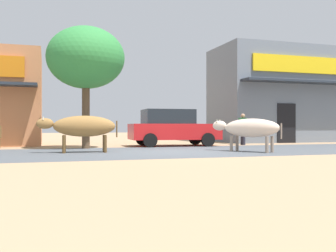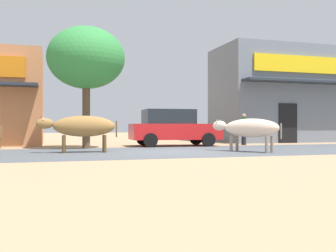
{
  "view_description": "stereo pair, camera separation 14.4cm",
  "coord_description": "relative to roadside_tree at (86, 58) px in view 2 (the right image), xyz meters",
  "views": [
    {
      "loc": [
        -4.28,
        -13.03,
        0.9
      ],
      "look_at": [
        0.14,
        0.97,
        0.9
      ],
      "focal_mm": 41.37,
      "sensor_mm": 36.0,
      "label": 1
    },
    {
      "loc": [
        -4.14,
        -13.08,
        0.9
      ],
      "look_at": [
        0.14,
        0.97,
        0.9
      ],
      "focal_mm": 41.37,
      "sensor_mm": 36.0,
      "label": 2
    }
  ],
  "objects": [
    {
      "name": "cow_near_brown",
      "position": [
        -0.34,
        -2.42,
        -2.73
      ],
      "size": [
        2.68,
        0.78,
        1.25
      ],
      "color": "olive",
      "rests_on": "ground"
    },
    {
      "name": "asphalt_road",
      "position": [
        2.76,
        -2.73,
        -3.61
      ],
      "size": [
        72.0,
        5.9,
        0.0
      ],
      "primitive_type": "cube",
      "color": "#4F545A",
      "rests_on": "ground"
    },
    {
      "name": "ground",
      "position": [
        2.76,
        -2.73,
        -3.62
      ],
      "size": [
        80.0,
        80.0,
        0.0
      ],
      "primitive_type": "plane",
      "color": "tan"
    },
    {
      "name": "storefront_right_club",
      "position": [
        12.09,
        3.96,
        -0.91
      ],
      "size": [
        8.6,
        4.9,
        5.41
      ],
      "color": "slate",
      "rests_on": "ground"
    },
    {
      "name": "cow_far_dark",
      "position": [
        5.24,
        -3.76,
        -2.79
      ],
      "size": [
        1.81,
        2.39,
        1.16
      ],
      "color": "beige",
      "rests_on": "ground"
    },
    {
      "name": "roadside_tree",
      "position": [
        0.0,
        0.0,
        0.0
      ],
      "size": [
        3.1,
        3.1,
        4.88
      ],
      "color": "brown",
      "rests_on": "ground"
    },
    {
      "name": "parked_hatchback_car",
      "position": [
        3.91,
        0.81,
        -2.77
      ],
      "size": [
        4.06,
        2.07,
        1.64
      ],
      "color": "red",
      "rests_on": "ground"
    },
    {
      "name": "pedestrian_by_shop",
      "position": [
        7.42,
        0.7,
        -2.75
      ],
      "size": [
        0.48,
        0.61,
        1.49
      ],
      "color": "#262633",
      "rests_on": "ground"
    }
  ]
}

